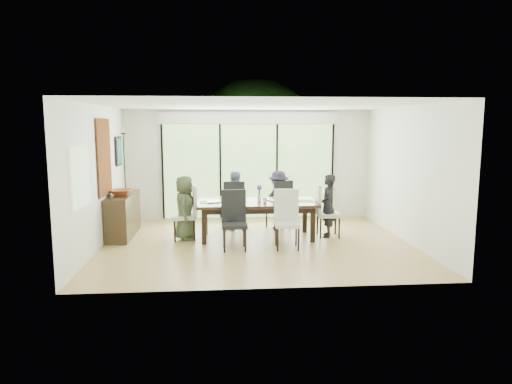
{
  "coord_description": "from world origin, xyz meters",
  "views": [
    {
      "loc": [
        -0.73,
        -8.73,
        2.31
      ],
      "look_at": [
        0.0,
        0.25,
        1.0
      ],
      "focal_mm": 32.0,
      "sensor_mm": 36.0,
      "label": 1
    }
  ],
  "objects": [
    {
      "name": "hyacinth_stems",
      "position": [
        0.09,
        0.54,
        0.95
      ],
      "size": [
        0.04,
        0.04,
        0.16
      ],
      "primitive_type": "cylinder",
      "color": "#337226",
      "rests_on": "table_top"
    },
    {
      "name": "chair_far_right",
      "position": [
        0.59,
        1.34,
        0.56
      ],
      "size": [
        0.61,
        0.61,
        1.12
      ],
      "primitive_type": null,
      "rotation": [
        0.0,
        0.0,
        3.52
      ],
      "color": "black",
      "rests_on": "floor"
    },
    {
      "name": "platter_base",
      "position": [
        -0.51,
        0.19,
        0.78
      ],
      "size": [
        0.27,
        0.27,
        0.02
      ],
      "primitive_type": "cube",
      "color": "white",
      "rests_on": "table_top"
    },
    {
      "name": "side_window",
      "position": [
        -2.97,
        -1.2,
        1.5
      ],
      "size": [
        0.02,
        0.9,
        1.0
      ],
      "primitive_type": "cube",
      "color": "#8CAD7F",
      "rests_on": "wall_left"
    },
    {
      "name": "person_right_end",
      "position": [
        1.52,
        0.49,
        0.66
      ],
      "size": [
        0.51,
        0.68,
        1.32
      ],
      "primitive_type": "imported",
      "rotation": [
        0.0,
        0.0,
        -1.79
      ],
      "color": "black",
      "rests_on": "floor"
    },
    {
      "name": "table_leg_fr",
      "position": [
        1.12,
        0.06,
        0.35
      ],
      "size": [
        0.09,
        0.09,
        0.7
      ],
      "primitive_type": "cube",
      "color": "black",
      "rests_on": "floor"
    },
    {
      "name": "platter_snacks",
      "position": [
        -0.51,
        0.19,
        0.8
      ],
      "size": [
        0.2,
        0.2,
        0.01
      ],
      "primitive_type": "cube",
      "color": "orange",
      "rests_on": "table_top"
    },
    {
      "name": "blinds_header",
      "position": [
        0.0,
        2.46,
        2.5
      ],
      "size": [
        4.4,
        0.06,
        0.28
      ],
      "primitive_type": "cube",
      "color": "white",
      "rests_on": "wall_back"
    },
    {
      "name": "floor",
      "position": [
        0.0,
        0.0,
        -0.01
      ],
      "size": [
        6.0,
        5.0,
        0.01
      ],
      "primitive_type": "cube",
      "color": "olive",
      "rests_on": "ground"
    },
    {
      "name": "bowl",
      "position": [
        -2.76,
        0.79,
        0.95
      ],
      "size": [
        0.47,
        0.47,
        0.11
      ],
      "primitive_type": "imported",
      "color": "#954220",
      "rests_on": "sideboard"
    },
    {
      "name": "sideboard",
      "position": [
        -2.76,
        0.89,
        0.45
      ],
      "size": [
        0.45,
        1.58,
        0.89
      ],
      "primitive_type": "cube",
      "color": "black",
      "rests_on": "floor"
    },
    {
      "name": "table_apron",
      "position": [
        0.04,
        0.49,
        0.64
      ],
      "size": [
        2.24,
        0.92,
        0.1
      ],
      "primitive_type": "cube",
      "color": "black",
      "rests_on": "floor"
    },
    {
      "name": "tapestry",
      "position": [
        -2.97,
        0.4,
        1.7
      ],
      "size": [
        0.02,
        1.0,
        1.5
      ],
      "primitive_type": "cube",
      "color": "#8B3D14",
      "rests_on": "wall_left"
    },
    {
      "name": "candlestick_pan",
      "position": [
        -2.76,
        1.24,
        2.15
      ],
      "size": [
        0.1,
        0.1,
        0.03
      ],
      "primitive_type": "cylinder",
      "color": "black",
      "rests_on": "sideboard"
    },
    {
      "name": "ceiling",
      "position": [
        0.0,
        0.0,
        2.71
      ],
      "size": [
        6.0,
        5.0,
        0.01
      ],
      "primitive_type": "cube",
      "color": "white",
      "rests_on": "wall_back"
    },
    {
      "name": "mullion_c",
      "position": [
        0.7,
        2.46,
        1.2
      ],
      "size": [
        0.05,
        0.04,
        2.3
      ],
      "primitive_type": "cube",
      "color": "black",
      "rests_on": "wall_back"
    },
    {
      "name": "tablet_far_r",
      "position": [
        0.54,
        0.84,
        0.78
      ],
      "size": [
        0.24,
        0.17,
        0.01
      ],
      "primitive_type": "cube",
      "color": "black",
      "rests_on": "table_top"
    },
    {
      "name": "person_left_end",
      "position": [
        -1.44,
        0.49,
        0.66
      ],
      "size": [
        0.44,
        0.64,
        1.32
      ],
      "primitive_type": "imported",
      "rotation": [
        0.0,
        0.0,
        1.49
      ],
      "color": "#404A31",
      "rests_on": "floor"
    },
    {
      "name": "chair_left_end",
      "position": [
        -1.46,
        0.49,
        0.56
      ],
      "size": [
        0.52,
        0.52,
        1.12
      ],
      "primitive_type": null,
      "rotation": [
        0.0,
        0.0,
        -1.45
      ],
      "color": "silver",
      "rests_on": "floor"
    },
    {
      "name": "cup_c",
      "position": [
        0.84,
        0.59,
        0.81
      ],
      "size": [
        0.14,
        0.14,
        0.1
      ],
      "primitive_type": "imported",
      "rotation": [
        0.0,
        0.0,
        3.22
      ],
      "color": "white",
      "rests_on": "table_top"
    },
    {
      "name": "book",
      "position": [
        0.29,
        0.54,
        0.77
      ],
      "size": [
        0.26,
        0.28,
        0.02
      ],
      "primitive_type": "imported",
      "rotation": [
        0.0,
        0.0,
        0.53
      ],
      "color": "white",
      "rests_on": "table_top"
    },
    {
      "name": "foliage_mid",
      "position": [
        0.4,
        5.8,
        1.8
      ],
      "size": [
        4.0,
        4.0,
        4.0
      ],
      "primitive_type": "sphere",
      "color": "#14380F",
      "rests_on": "ground"
    },
    {
      "name": "placemat_paper",
      "position": [
        -0.51,
        0.19,
        0.77
      ],
      "size": [
        0.45,
        0.33,
        0.01
      ],
      "primitive_type": "cube",
      "color": "white",
      "rests_on": "table_top"
    },
    {
      "name": "glass_doors",
      "position": [
        0.0,
        2.47,
        1.2
      ],
      "size": [
        4.2,
        0.02,
        2.3
      ],
      "primitive_type": "cube",
      "color": "#598C3F",
      "rests_on": "wall_back"
    },
    {
      "name": "art_frame",
      "position": [
        -2.97,
        1.7,
        1.75
      ],
      "size": [
        0.03,
        0.55,
        0.65
      ],
      "primitive_type": "cube",
      "color": "black",
      "rests_on": "wall_left"
    },
    {
      "name": "candle",
      "position": [
        -2.76,
        1.24,
        2.21
      ],
      "size": [
        0.04,
        0.04,
        0.1
      ],
      "primitive_type": "cylinder",
      "color": "silver",
      "rests_on": "sideboard"
    },
    {
      "name": "mullion_d",
      "position": [
        2.1,
        2.46,
        1.2
      ],
      "size": [
        0.05,
        0.04,
        2.3
      ],
      "primitive_type": "cube",
      "color": "black",
      "rests_on": "wall_back"
    },
    {
      "name": "cup_b",
      "position": [
        0.19,
        0.39,
        0.81
      ],
      "size": [
        0.14,
        0.14,
        0.09
      ],
      "primitive_type": "imported",
      "rotation": [
        0.0,
        0.0,
        2.33
      ],
      "color": "white",
      "rests_on": "table_top"
    },
    {
      "name": "chair_near_right",
      "position": [
        0.54,
        -0.38,
        0.56
      ],
      "size": [
        0.49,
        0.49,
        1.12
      ],
      "primitive_type": null,
      "rotation": [
        0.0,
        0.0,
        -0.05
      ],
      "color": "silver",
      "rests_on": "floor"
    },
    {
      "name": "laptop",
      "position": [
        -0.81,
        0.39,
        0.78
      ],
      "size": [
        0.38,
        0.29,
        0.03
      ],
      "primitive_type": "imported",
      "rotation": [
        0.0,
        0.0,
        0.24
      ],
      "color": "silver",
      "rests_on": "table_top"
    },
    {
      "name": "art_canvas",
      "position": [
        -2.95,
        1.7,
        1.75
      ],
      "size": [
        0.01,
        0.45,
        0.55
      ],
      "primitive_type": "cube",
      "color": "#194B53",
      "rests_on": "wall_left"
    },
    {
      "name": "wall_left",
      "position": [
        -3.01,
        0.0,
        1.35
      ],
      "size": [
        0.02,
        5.0,
        2.7
      ],
      "primitive_type": "cube",
      "color": "white",
      "rests_on": "floor"
    },
    {
      "name": "placemat_left",
      "position": [
        -0.91,
        0.49,
        0.77
      ],
      "size": [
        0.45,
        0.33,
        0.01
      ],
      "primitive_type": "cube",
      "color": "olive",
      "rests_on": "table_top"
    },
    {
      "name": "chair_right_end",
      "position": [
        1.54,
        0.49,
        0.56
      ],
      "size": [
        0.49,
        0.49,
        1.12
      ],
      "primitive_type": null,
      "rotation": [
        0.0,
        0.0,
        1.53
      ],
      "color": "beige",
      "rests_on": "floor"
    },
    {
      "name": "deck",
      "position": [
        0.0,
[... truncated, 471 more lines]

